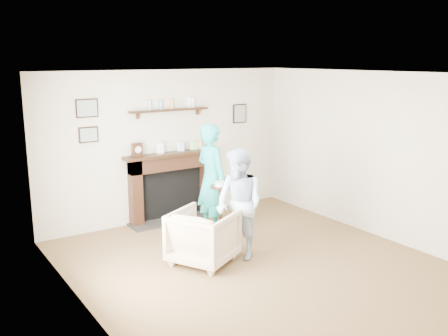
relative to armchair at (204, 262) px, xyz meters
The scene contains 6 objects.
ground 0.73m from the armchair, 43.76° to the right, with size 5.00×5.00×0.00m, color brown.
room_shell 1.72m from the armchair, 19.30° to the left, with size 4.54×5.02×2.52m.
armchair is the anchor object (origin of this frame).
man 0.52m from the armchair, 11.35° to the right, with size 0.73×0.57×1.51m, color silver.
woman 1.20m from the armchair, 52.54° to the left, with size 0.63×0.41×1.72m, color #1FB195.
pedestal_table 1.04m from the armchair, 41.28° to the left, with size 0.30×0.30×0.97m.
Camera 1 is at (-3.77, -4.87, 2.69)m, focal length 40.00 mm.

